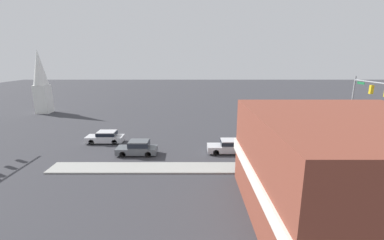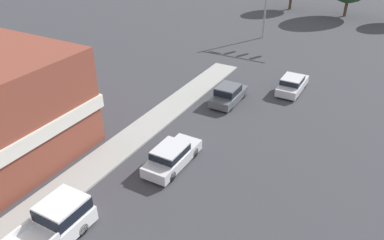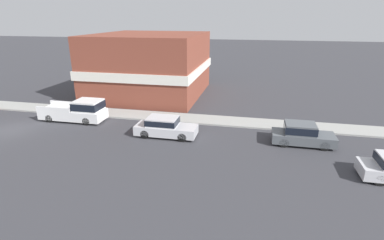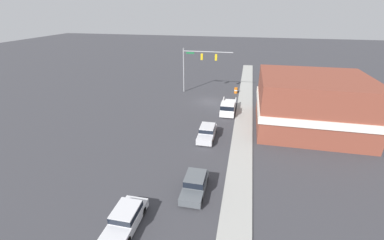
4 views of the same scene
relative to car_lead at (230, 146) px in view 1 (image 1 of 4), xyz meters
name	(u,v)px [view 1 (image 1 of 4)]	position (x,y,z in m)	size (l,w,h in m)	color
ground_plane	(336,148)	(1.53, -12.60, -0.78)	(200.00, 200.00, 0.00)	#38383D
sidewalk_curb	(370,168)	(-4.17, -12.60, -0.71)	(2.40, 60.00, 0.14)	#9E9E99
near_signal_assembly	(367,95)	(4.47, -17.17, 4.99)	(8.72, 0.49, 7.87)	gray
car_lead	(230,146)	(0.00, 0.00, 0.00)	(1.80, 4.62, 1.49)	black
car_oncoming	(106,137)	(3.50, 14.69, -0.02)	(1.80, 4.46, 1.45)	black
car_second_ahead	(138,147)	(-0.56, 9.92, 0.03)	(1.78, 4.28, 1.56)	black
pickup_truck_parked	(313,150)	(-1.77, -8.32, 0.16)	(2.00, 5.66, 1.91)	black
corner_brick_building	(350,173)	(-12.26, -5.43, 2.59)	(13.08, 11.88, 6.81)	brown
church_steeple	(41,80)	(21.51, 32.26, 5.38)	(2.63, 2.63, 11.76)	white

